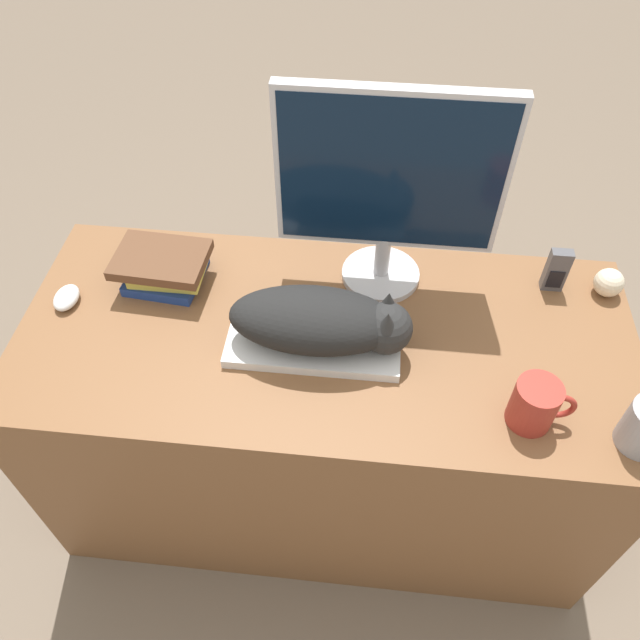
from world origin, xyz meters
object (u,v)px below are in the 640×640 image
object	(u,v)px
coffee_mug	(535,404)
monitor	(390,182)
cat	(326,321)
computer_mouse	(66,298)
baseball	(609,283)
phone	(556,270)
book_stack	(165,267)
keyboard	(314,343)

from	to	relation	value
coffee_mug	monitor	bearing A→B (deg)	130.03
cat	computer_mouse	bearing A→B (deg)	173.39
monitor	computer_mouse	xyz separation A→B (m)	(-0.73, -0.16, -0.27)
monitor	computer_mouse	bearing A→B (deg)	-167.50
cat	baseball	size ratio (longest dim) A/B	5.73
cat	computer_mouse	size ratio (longest dim) A/B	4.76
phone	book_stack	xyz separation A→B (m)	(-0.93, -0.08, -0.01)
coffee_mug	book_stack	size ratio (longest dim) A/B	0.57
keyboard	baseball	xyz separation A→B (m)	(0.68, 0.24, 0.02)
cat	phone	xyz separation A→B (m)	(0.52, 0.24, -0.03)
keyboard	coffee_mug	size ratio (longest dim) A/B	2.99
baseball	phone	xyz separation A→B (m)	(-0.13, 0.01, 0.02)
keyboard	baseball	distance (m)	0.72
computer_mouse	phone	xyz separation A→B (m)	(1.14, 0.17, 0.04)
cat	baseball	xyz separation A→B (m)	(0.65, 0.24, -0.05)
monitor	cat	bearing A→B (deg)	-115.58
cat	computer_mouse	distance (m)	0.63
monitor	computer_mouse	distance (m)	0.80
baseball	book_stack	distance (m)	1.06
cat	phone	bearing A→B (deg)	24.94
coffee_mug	phone	distance (m)	0.40
coffee_mug	book_stack	bearing A→B (deg)	159.64
cat	phone	world-z (taller)	cat
keyboard	coffee_mug	distance (m)	0.48
cat	coffee_mug	world-z (taller)	cat
baseball	phone	distance (m)	0.13
book_stack	baseball	bearing A→B (deg)	3.88
keyboard	cat	xyz separation A→B (m)	(0.03, 0.00, 0.08)
cat	monitor	world-z (taller)	monitor
baseball	keyboard	bearing A→B (deg)	-160.63
cat	book_stack	distance (m)	0.44
keyboard	monitor	xyz separation A→B (m)	(0.14, 0.23, 0.27)
coffee_mug	book_stack	distance (m)	0.89
monitor	baseball	size ratio (longest dim) A/B	7.23
baseball	phone	bearing A→B (deg)	177.55
coffee_mug	phone	bearing A→B (deg)	76.30
coffee_mug	baseball	size ratio (longest dim) A/B	1.86
computer_mouse	baseball	xyz separation A→B (m)	(1.27, 0.17, 0.02)
keyboard	computer_mouse	distance (m)	0.60
monitor	phone	distance (m)	0.47
computer_mouse	book_stack	size ratio (longest dim) A/B	0.37
monitor	phone	xyz separation A→B (m)	(0.41, 0.01, -0.23)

